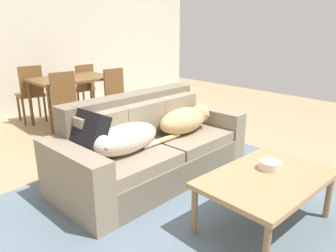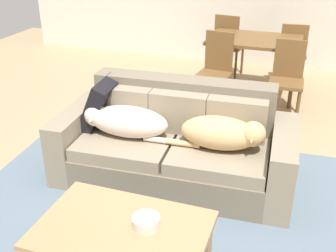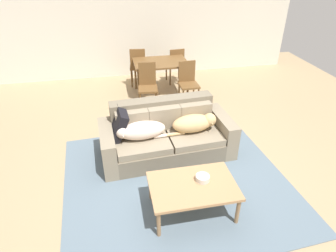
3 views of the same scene
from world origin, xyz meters
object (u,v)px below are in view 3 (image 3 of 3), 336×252
object	(u,v)px
dining_chair_near_right	(188,81)
dining_chair_far_right	(176,64)
bowl_on_coffee_table	(203,178)
dining_chair_far_left	(138,65)
dining_table	(161,65)
throw_pillow_by_left_arm	(118,124)
couch	(166,135)
dog_on_left_cushion	(140,131)
dog_on_right_cushion	(195,123)
dining_chair_near_left	(148,84)
coffee_table	(193,187)

from	to	relation	value
dining_chair_near_right	dining_chair_far_right	distance (m)	1.12
bowl_on_coffee_table	dining_chair_near_right	xyz separation A→B (m)	(0.61, 3.05, 0.02)
dining_chair_far_left	dining_chair_far_right	xyz separation A→B (m)	(0.93, -0.01, -0.03)
dining_table	dining_chair_far_left	world-z (taller)	dining_chair_far_left
throw_pillow_by_left_arm	bowl_on_coffee_table	world-z (taller)	throw_pillow_by_left_arm
couch	throw_pillow_by_left_arm	size ratio (longest dim) A/B	4.66
dog_on_left_cushion	dining_table	bearing A→B (deg)	69.40
dining_chair_near_right	dog_on_right_cushion	bearing A→B (deg)	-103.09
dining_chair_far_right	dining_chair_near_left	bearing A→B (deg)	47.15
bowl_on_coffee_table	dining_chair_far_right	distance (m)	4.21
bowl_on_coffee_table	dining_chair_near_left	distance (m)	3.07
couch	dining_table	bearing A→B (deg)	78.44
throw_pillow_by_left_arm	dining_chair_far_left	size ratio (longest dim) A/B	0.49
throw_pillow_by_left_arm	dining_chair_near_right	world-z (taller)	dining_chair_near_right
dog_on_left_cushion	dining_chair_far_right	xyz separation A→B (m)	(1.24, 3.03, -0.07)
dog_on_right_cushion	dining_chair_near_right	xyz separation A→B (m)	(0.38, 1.86, -0.06)
dining_chair_far_left	dining_chair_far_right	world-z (taller)	dining_chair_far_left
bowl_on_coffee_table	dining_chair_near_right	size ratio (longest dim) A/B	0.19
coffee_table	bowl_on_coffee_table	size ratio (longest dim) A/B	6.09
throw_pillow_by_left_arm	coffee_table	world-z (taller)	throw_pillow_by_left_arm
dining_chair_far_right	dining_chair_far_left	bearing A→B (deg)	-6.22
couch	dining_chair_far_right	world-z (taller)	dining_chair_far_right
dog_on_right_cushion	coffee_table	bearing A→B (deg)	-110.06
dog_on_left_cushion	coffee_table	bearing A→B (deg)	-70.12
dining_chair_near_left	dining_chair_far_left	xyz separation A→B (m)	(-0.08, 1.13, 0.02)
throw_pillow_by_left_arm	coffee_table	size ratio (longest dim) A/B	0.43
throw_pillow_by_left_arm	dining_chair_near_right	bearing A→B (deg)	48.05
dining_chair_far_right	dining_chair_near_right	bearing A→B (deg)	85.89
dog_on_left_cushion	dog_on_right_cushion	size ratio (longest dim) A/B	1.09
dog_on_left_cushion	dining_chair_far_right	distance (m)	3.28
coffee_table	dining_chair_far_right	xyz separation A→B (m)	(0.73, 4.23, 0.10)
dining_chair_near_right	dining_chair_near_left	bearing A→B (deg)	178.10
dog_on_right_cushion	dining_chair_near_left	bearing A→B (deg)	101.63
dog_on_right_cushion	dining_chair_near_right	world-z (taller)	dining_chair_near_right
couch	throw_pillow_by_left_arm	bearing A→B (deg)	176.21
couch	dining_chair_far_right	xyz separation A→B (m)	(0.81, 2.88, 0.17)
bowl_on_coffee_table	dining_chair_far_right	bearing A→B (deg)	81.97
coffee_table	dining_chair_far_left	distance (m)	4.25
dog_on_right_cushion	dining_chair_near_left	size ratio (longest dim) A/B	0.88
coffee_table	dining_chair_far_right	world-z (taller)	dining_chair_far_right
throw_pillow_by_left_arm	dining_chair_far_left	distance (m)	2.96
couch	dog_on_right_cushion	bearing A→B (deg)	-15.17
coffee_table	dining_chair_near_left	xyz separation A→B (m)	(-0.13, 3.11, 0.11)
dog_on_left_cushion	bowl_on_coffee_table	xyz separation A→B (m)	(0.66, -1.14, -0.09)
dog_on_right_cushion	dining_table	bearing A→B (deg)	89.33
couch	throw_pillow_by_left_arm	xyz separation A→B (m)	(-0.75, 0.01, 0.30)
throw_pillow_by_left_arm	dining_chair_far_right	xyz separation A→B (m)	(1.56, 2.88, -0.13)
throw_pillow_by_left_arm	dining_chair_far_right	size ratio (longest dim) A/B	0.52
dining_chair_far_left	dining_chair_near_right	bearing A→B (deg)	136.61
coffee_table	dog_on_left_cushion	bearing A→B (deg)	113.28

